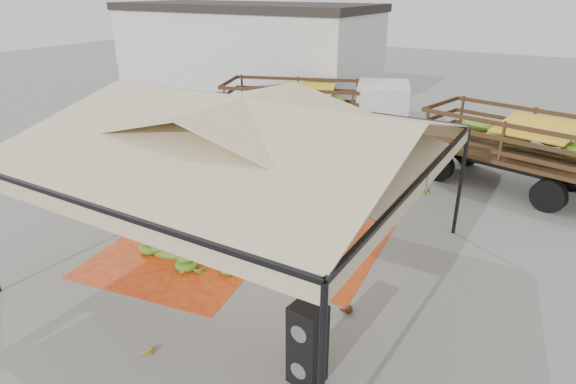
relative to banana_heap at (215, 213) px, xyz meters
The scene contains 17 objects.
ground 1.91m from the banana_heap, 23.91° to the right, with size 90.00×90.00×0.00m, color slate.
canopy_tent 3.30m from the banana_heap, 23.91° to the right, with size 8.10×8.10×4.00m.
building_white 15.81m from the banana_heap, 122.14° to the left, with size 14.30×6.30×5.40m.
tarp_left 1.60m from the banana_heap, 87.90° to the right, with size 3.98×3.79×0.01m, color #D25813.
tarp_right 2.50m from the banana_heap, 14.67° to the left, with size 4.04×4.24×0.01m, color #CC4213.
banana_heap is the anchor object (origin of this frame).
hand_yellow_a 4.86m from the banana_heap, 66.74° to the right, with size 0.38×0.31×0.17m, color #BC8E25.
hand_yellow_b 2.24m from the banana_heap, 73.06° to the right, with size 0.38×0.31×0.17m, color #AD9E22.
hand_red_a 5.11m from the banana_heap, 35.86° to the right, with size 0.40×0.33×0.18m, color #5E2415.
hand_red_b 4.78m from the banana_heap, 17.41° to the right, with size 0.47×0.38×0.21m, color #542813.
hand_green 2.11m from the banana_heap, 62.83° to the right, with size 0.39×0.32×0.18m, color #3F7317.
hanging_bunches 4.71m from the banana_heap, ahead, with size 3.24×0.24×0.20m.
speaker_stack 5.95m from the banana_heap, 36.19° to the right, with size 0.60×0.54×1.52m.
banana_leaves 1.53m from the banana_heap, 139.89° to the left, with size 0.96×1.36×3.70m, color #28721E, non-canonical shape.
vendor 3.59m from the banana_heap, 53.04° to the left, with size 0.60×0.39×1.64m, color gray.
truck_left 8.99m from the banana_heap, 98.16° to the left, with size 8.01×5.01×2.60m.
truck_right 10.62m from the banana_heap, 43.50° to the left, with size 7.83×4.22×2.56m.
Camera 1 is at (6.11, -8.37, 6.25)m, focal length 30.00 mm.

